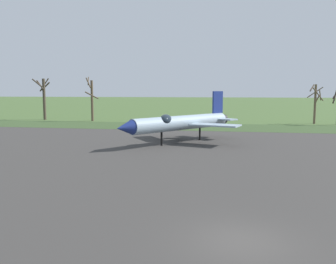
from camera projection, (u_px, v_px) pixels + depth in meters
ground_plane at (240, 243)px, 14.12m from camera, size 600.00×600.00×0.00m
asphalt_apron at (237, 166)px, 28.18m from camera, size 109.50×47.97×0.05m
grass_verge_strip at (235, 128)px, 57.47m from camera, size 169.50×12.00×0.06m
jet_fighter_front_left at (180, 122)px, 40.17m from camera, size 12.55×15.06×5.90m
bare_tree_far_left at (44, 96)px, 72.80m from camera, size 3.06×3.49×8.53m
bare_tree_left_of_center at (92, 99)px, 69.49m from camera, size 2.87×2.24×8.63m
bare_tree_center at (315, 101)px, 63.85m from camera, size 2.71×2.86×7.10m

